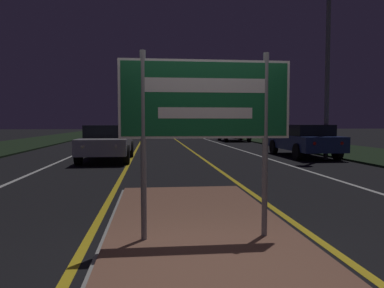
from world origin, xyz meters
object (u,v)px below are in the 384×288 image
object	(u,v)px
car_receding_1	(234,131)
warning_sign	(282,122)
streetlight_right_near	(329,3)
car_receding_0	(304,140)
highway_sign	(205,107)
car_approaching_0	(107,142)

from	to	relation	value
car_receding_1	warning_sign	size ratio (longest dim) A/B	1.81
streetlight_right_near	car_receding_1	world-z (taller)	streetlight_right_near
car_receding_0	highway_sign	bearing A→B (deg)	-118.09
car_receding_0	car_approaching_0	bearing A→B (deg)	-175.53
highway_sign	streetlight_right_near	size ratio (longest dim) A/B	0.26
streetlight_right_near	warning_sign	world-z (taller)	streetlight_right_near
streetlight_right_near	car_approaching_0	xyz separation A→B (m)	(-8.86, 0.50, -5.52)
highway_sign	streetlight_right_near	distance (m)	12.82
car_receding_0	car_receding_1	size ratio (longest dim) A/B	1.07
streetlight_right_near	car_approaching_0	world-z (taller)	streetlight_right_near
car_approaching_0	warning_sign	size ratio (longest dim) A/B	1.83
car_receding_0	warning_sign	bearing A→B (deg)	75.07
car_receding_0	warning_sign	xyz separation A→B (m)	(2.90, 10.87, 0.81)
streetlight_right_near	car_receding_0	xyz separation A→B (m)	(-0.45, 1.16, -5.52)
highway_sign	car_approaching_0	distance (m)	10.90
streetlight_right_near	car_receding_1	size ratio (longest dim) A/B	1.98
streetlight_right_near	warning_sign	distance (m)	13.15
highway_sign	streetlight_right_near	world-z (taller)	streetlight_right_near
streetlight_right_near	car_receding_1	xyz separation A→B (m)	(-0.48, 15.02, -5.45)
warning_sign	streetlight_right_near	bearing A→B (deg)	-101.49
car_receding_0	car_receding_1	world-z (taller)	car_receding_1
car_receding_0	warning_sign	world-z (taller)	warning_sign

